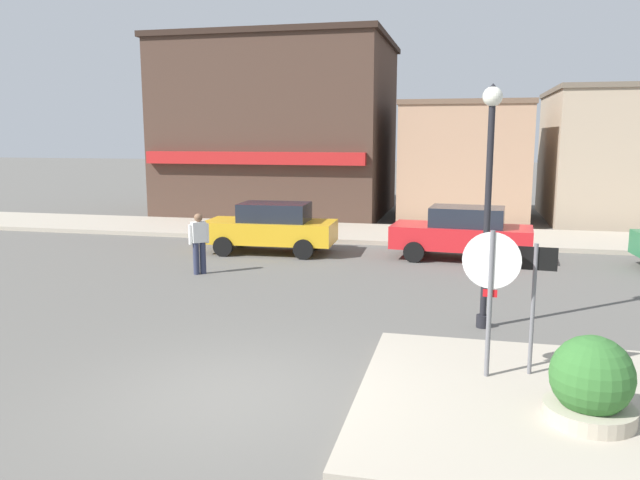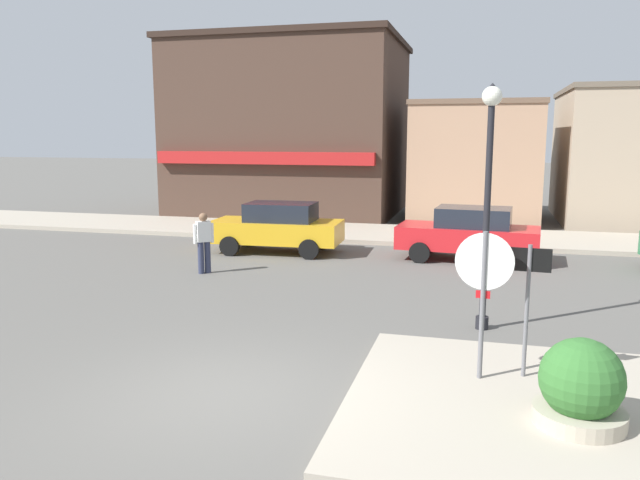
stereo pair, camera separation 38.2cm
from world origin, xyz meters
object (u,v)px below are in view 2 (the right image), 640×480
at_px(one_way_sign, 527,298).
at_px(pedestrian_crossing_near, 204,241).
at_px(lamp_post, 489,172).
at_px(parked_car_nearest, 278,227).
at_px(parked_car_second, 469,233).
at_px(stop_sign, 483,286).
at_px(planter, 581,392).

xyz_separation_m(one_way_sign, pedestrian_crossing_near, (-7.77, 5.73, -0.46)).
height_order(lamp_post, parked_car_nearest, lamp_post).
bearing_deg(parked_car_second, stop_sign, -87.37).
distance_m(stop_sign, one_way_sign, 0.69).
xyz_separation_m(stop_sign, lamp_post, (0.01, 2.88, 1.44)).
distance_m(lamp_post, parked_car_second, 7.01).
distance_m(planter, parked_car_nearest, 12.84).
bearing_deg(planter, one_way_sign, 111.60).
bearing_deg(stop_sign, planter, -45.43).
bearing_deg(lamp_post, parked_car_second, 93.87).
bearing_deg(parked_car_nearest, planter, -54.74).
xyz_separation_m(one_way_sign, planter, (0.57, -1.44, -0.77)).
bearing_deg(stop_sign, parked_car_nearest, 123.86).
distance_m(stop_sign, parked_car_second, 9.57).
height_order(one_way_sign, parked_car_second, one_way_sign).
bearing_deg(parked_car_nearest, parked_car_second, 2.60).
bearing_deg(lamp_post, pedestrian_crossing_near, 156.72).
relative_size(one_way_sign, lamp_post, 0.46).
height_order(lamp_post, pedestrian_crossing_near, lamp_post).
distance_m(stop_sign, planter, 1.94).
xyz_separation_m(parked_car_nearest, pedestrian_crossing_near, (-0.93, -3.31, 0.06)).
distance_m(one_way_sign, lamp_post, 3.17).
distance_m(lamp_post, pedestrian_crossing_near, 8.08).
xyz_separation_m(stop_sign, parked_car_nearest, (-6.22, 9.27, -0.71)).
relative_size(stop_sign, pedestrian_crossing_near, 1.43).
xyz_separation_m(lamp_post, pedestrian_crossing_near, (-7.17, 3.08, -2.09)).
bearing_deg(stop_sign, parked_car_second, 92.63).
bearing_deg(planter, parked_car_second, 98.60).
xyz_separation_m(parked_car_second, pedestrian_crossing_near, (-6.72, -3.58, 0.06)).
height_order(planter, parked_car_nearest, parked_car_nearest).
bearing_deg(parked_car_second, pedestrian_crossing_near, -151.98).
xyz_separation_m(stop_sign, parked_car_second, (-0.44, 9.54, -0.71)).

